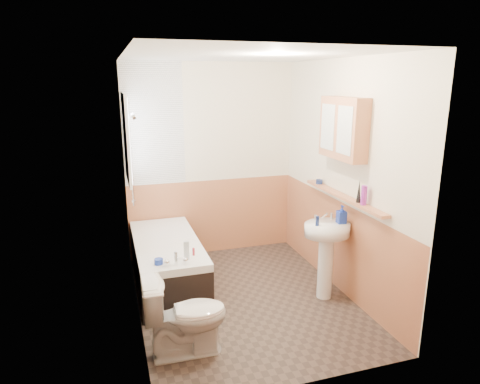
% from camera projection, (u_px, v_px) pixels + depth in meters
% --- Properties ---
extents(floor, '(2.80, 2.80, 0.00)m').
position_uv_depth(floor, '(244.00, 299.00, 4.59)').
color(floor, '#302722').
rests_on(floor, ground).
extents(ceiling, '(2.80, 2.80, 0.00)m').
position_uv_depth(ceiling, '(245.00, 55.00, 3.96)').
color(ceiling, white).
rests_on(ceiling, ground).
extents(wall_back, '(2.20, 0.02, 2.50)m').
position_uv_depth(wall_back, '(211.00, 161.00, 5.58)').
color(wall_back, '#F0E4C6').
rests_on(wall_back, ground).
extents(wall_front, '(2.20, 0.02, 2.50)m').
position_uv_depth(wall_front, '(307.00, 232.00, 2.97)').
color(wall_front, '#F0E4C6').
rests_on(wall_front, ground).
extents(wall_left, '(0.02, 2.80, 2.50)m').
position_uv_depth(wall_left, '(131.00, 195.00, 3.95)').
color(wall_left, '#F0E4C6').
rests_on(wall_left, ground).
extents(wall_right, '(0.02, 2.80, 2.50)m').
position_uv_depth(wall_right, '(342.00, 179.00, 4.60)').
color(wall_right, '#F0E4C6').
rests_on(wall_right, ground).
extents(wainscot_right, '(0.01, 2.80, 1.00)m').
position_uv_depth(wainscot_right, '(337.00, 244.00, 4.78)').
color(wainscot_right, '#C57A50').
rests_on(wainscot_right, wall_right).
extents(wainscot_front, '(2.20, 0.01, 1.00)m').
position_uv_depth(wainscot_front, '(302.00, 326.00, 3.19)').
color(wainscot_front, '#C57A50').
rests_on(wainscot_front, wall_front).
extents(wainscot_back, '(2.20, 0.01, 1.00)m').
position_uv_depth(wainscot_back, '(212.00, 216.00, 5.75)').
color(wainscot_back, '#C57A50').
rests_on(wainscot_back, wall_back).
extents(tile_cladding_left, '(0.01, 2.80, 2.50)m').
position_uv_depth(tile_cladding_left, '(133.00, 194.00, 3.96)').
color(tile_cladding_left, white).
rests_on(tile_cladding_left, wall_left).
extents(tile_return_back, '(0.75, 0.01, 1.50)m').
position_uv_depth(tile_return_back, '(153.00, 125.00, 5.22)').
color(tile_return_back, white).
rests_on(tile_return_back, wall_back).
extents(window, '(0.03, 0.79, 0.99)m').
position_uv_depth(window, '(127.00, 138.00, 4.74)').
color(window, white).
rests_on(window, wall_left).
extents(bathtub, '(0.70, 1.58, 0.68)m').
position_uv_depth(bathtub, '(167.00, 262.00, 4.84)').
color(bathtub, black).
rests_on(bathtub, floor).
extents(shower_riser, '(0.10, 0.08, 1.15)m').
position_uv_depth(shower_riser, '(131.00, 144.00, 4.50)').
color(shower_riser, silver).
rests_on(shower_riser, wall_left).
extents(toilet, '(0.72, 0.42, 0.70)m').
position_uv_depth(toilet, '(186.00, 316.00, 3.61)').
color(toilet, white).
rests_on(toilet, floor).
extents(sink, '(0.49, 0.39, 0.95)m').
position_uv_depth(sink, '(326.00, 245.00, 4.49)').
color(sink, white).
rests_on(sink, floor).
extents(pine_shelf, '(0.10, 1.49, 0.03)m').
position_uv_depth(pine_shelf, '(343.00, 196.00, 4.48)').
color(pine_shelf, '#C57A50').
rests_on(pine_shelf, wall_right).
extents(medicine_cabinet, '(0.17, 0.69, 0.62)m').
position_uv_depth(medicine_cabinet, '(343.00, 128.00, 4.32)').
color(medicine_cabinet, '#C57A50').
rests_on(medicine_cabinet, wall_right).
extents(foam_can, '(0.06, 0.06, 0.19)m').
position_uv_depth(foam_can, '(364.00, 195.00, 4.11)').
color(foam_can, purple).
rests_on(foam_can, pine_shelf).
extents(green_bottle, '(0.06, 0.06, 0.23)m').
position_uv_depth(green_bottle, '(359.00, 191.00, 4.18)').
color(green_bottle, black).
rests_on(green_bottle, pine_shelf).
extents(black_jar, '(0.09, 0.09, 0.05)m').
position_uv_depth(black_jar, '(319.00, 182.00, 4.96)').
color(black_jar, navy).
rests_on(black_jar, pine_shelf).
extents(soap_bottle, '(0.10, 0.20, 0.09)m').
position_uv_depth(soap_bottle, '(341.00, 219.00, 4.43)').
color(soap_bottle, '#19339E').
rests_on(soap_bottle, sink).
extents(clear_bottle, '(0.04, 0.04, 0.10)m').
position_uv_depth(clear_bottle, '(317.00, 221.00, 4.35)').
color(clear_bottle, navy).
rests_on(clear_bottle, sink).
extents(blue_gel, '(0.06, 0.04, 0.19)m').
position_uv_depth(blue_gel, '(186.00, 250.00, 4.25)').
color(blue_gel, silver).
rests_on(blue_gel, bathtub).
extents(cream_jar, '(0.11, 0.11, 0.05)m').
position_uv_depth(cream_jar, '(159.00, 261.00, 4.16)').
color(cream_jar, '#19339E').
rests_on(cream_jar, bathtub).
extents(orange_bottle, '(0.03, 0.03, 0.08)m').
position_uv_depth(orange_bottle, '(194.00, 252.00, 4.36)').
color(orange_bottle, maroon).
rests_on(orange_bottle, bathtub).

